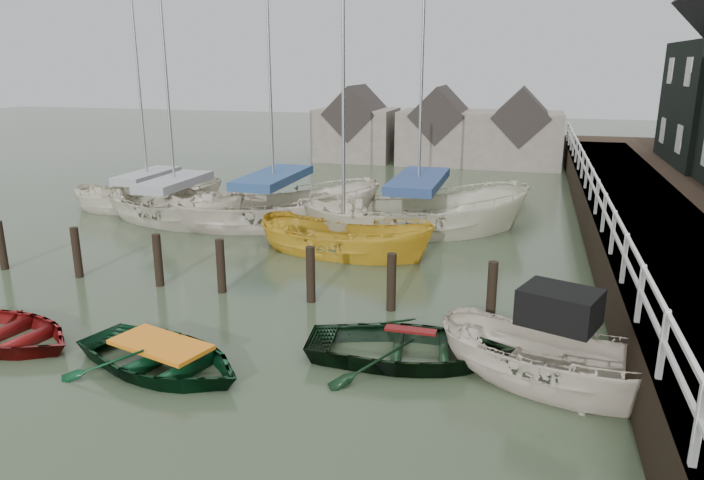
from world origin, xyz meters
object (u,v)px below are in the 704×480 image
(motorboat, at_px, (553,382))
(sailboat_d, at_px, (417,230))
(rowboat_red, at_px, (6,343))
(sailboat_b, at_px, (275,224))
(rowboat_dkgreen, at_px, (410,360))
(sailboat_a, at_px, (177,220))
(rowboat_green, at_px, (163,370))
(sailboat_c, at_px, (344,252))
(sailboat_e, at_px, (150,208))

(motorboat, relative_size, sailboat_d, 0.38)
(sailboat_d, bearing_deg, motorboat, -178.24)
(rowboat_red, distance_m, sailboat_b, 10.82)
(rowboat_dkgreen, bearing_deg, sailboat_a, 42.08)
(rowboat_green, height_order, sailboat_c, sailboat_c)
(sailboat_b, bearing_deg, rowboat_red, 150.04)
(rowboat_green, distance_m, sailboat_d, 11.72)
(rowboat_dkgreen, xyz_separation_m, sailboat_a, (-10.32, 8.64, 0.06))
(rowboat_green, height_order, sailboat_e, sailboat_e)
(rowboat_red, bearing_deg, sailboat_a, 21.63)
(rowboat_dkgreen, height_order, sailboat_d, sailboat_d)
(motorboat, bearing_deg, sailboat_b, 65.04)
(rowboat_red, distance_m, motorboat, 11.03)
(sailboat_a, bearing_deg, sailboat_d, -67.45)
(rowboat_green, height_order, sailboat_a, sailboat_a)
(rowboat_green, relative_size, rowboat_dkgreen, 0.92)
(motorboat, distance_m, sailboat_b, 13.35)
(sailboat_b, height_order, sailboat_e, sailboat_b)
(sailboat_a, bearing_deg, rowboat_dkgreen, -114.16)
(sailboat_c, xyz_separation_m, sailboat_d, (1.73, 3.10, 0.05))
(sailboat_e, bearing_deg, rowboat_green, -165.45)
(rowboat_dkgreen, relative_size, sailboat_e, 0.40)
(rowboat_red, xyz_separation_m, sailboat_e, (-4.19, 11.72, 0.06))
(sailboat_d, bearing_deg, rowboat_dkgreen, 167.99)
(sailboat_d, distance_m, sailboat_e, 10.90)
(sailboat_a, bearing_deg, rowboat_green, -134.65)
(sailboat_a, distance_m, sailboat_b, 3.67)
(sailboat_a, xyz_separation_m, sailboat_d, (8.73, 1.03, -0.00))
(sailboat_d, bearing_deg, rowboat_green, 144.49)
(rowboat_green, bearing_deg, rowboat_red, 103.45)
(sailboat_b, bearing_deg, sailboat_e, 58.63)
(rowboat_red, bearing_deg, rowboat_dkgreen, -69.16)
(sailboat_c, height_order, sailboat_e, sailboat_e)
(rowboat_dkgreen, distance_m, sailboat_e, 16.10)
(rowboat_red, height_order, rowboat_green, rowboat_green)
(rowboat_red, bearing_deg, sailboat_d, -20.53)
(sailboat_c, xyz_separation_m, sailboat_e, (-9.16, 3.61, 0.05))
(sailboat_b, relative_size, sailboat_c, 1.15)
(rowboat_dkgreen, relative_size, sailboat_d, 0.32)
(sailboat_b, distance_m, sailboat_d, 5.12)
(rowboat_green, distance_m, sailboat_b, 11.08)
(sailboat_c, relative_size, sailboat_e, 0.94)
(rowboat_green, height_order, sailboat_d, sailboat_d)
(rowboat_dkgreen, bearing_deg, sailboat_c, 18.75)
(rowboat_green, bearing_deg, sailboat_d, 1.49)
(rowboat_red, xyz_separation_m, sailboat_c, (4.97, 8.11, 0.01))
(rowboat_green, xyz_separation_m, sailboat_e, (-8.01, 11.87, 0.06))
(rowboat_red, bearing_deg, sailboat_b, 1.82)
(sailboat_e, bearing_deg, sailboat_b, -119.39)
(rowboat_green, relative_size, sailboat_e, 0.37)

